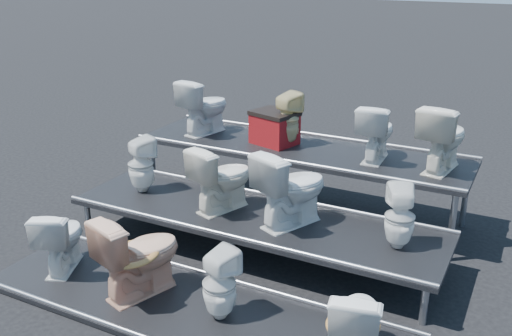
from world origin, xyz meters
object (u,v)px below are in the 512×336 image
at_px(red_crate, 274,129).
at_px(toilet_5, 222,178).
at_px(toilet_8, 204,106).
at_px(toilet_10, 376,132).
at_px(toilet_0, 61,238).
at_px(toilet_4, 141,165).
at_px(toilet_2, 220,284).
at_px(toilet_11, 443,137).
at_px(toilet_3, 357,322).
at_px(toilet_7, 400,217).
at_px(toilet_1, 139,254).
at_px(toilet_9, 287,119).
at_px(toilet_6, 292,188).

bearing_deg(red_crate, toilet_5, -75.00).
bearing_deg(toilet_5, toilet_8, -32.29).
distance_m(toilet_10, red_crate, 1.33).
distance_m(toilet_0, toilet_4, 1.36).
xyz_separation_m(toilet_2, red_crate, (-0.71, 2.60, 0.65)).
bearing_deg(toilet_11, toilet_2, 70.96).
relative_size(toilet_3, toilet_7, 1.10).
distance_m(toilet_4, toilet_8, 1.37).
bearing_deg(toilet_5, toilet_4, 19.22).
distance_m(toilet_0, toilet_7, 3.43).
distance_m(toilet_8, toilet_11, 3.13).
bearing_deg(toilet_7, toilet_5, -21.46).
bearing_deg(toilet_2, toilet_0, 18.11).
distance_m(toilet_4, toilet_7, 3.10).
bearing_deg(toilet_0, red_crate, -138.69).
height_order(toilet_5, toilet_8, toilet_8).
height_order(toilet_1, toilet_3, toilet_1).
bearing_deg(toilet_4, toilet_3, -177.89).
xyz_separation_m(toilet_5, toilet_8, (-1.03, 1.30, 0.40)).
xyz_separation_m(toilet_8, toilet_10, (2.37, 0.00, -0.03)).
distance_m(toilet_3, toilet_11, 2.73).
distance_m(toilet_2, toilet_11, 3.06).
xyz_separation_m(toilet_8, red_crate, (1.05, 0.00, -0.18)).
relative_size(toilet_5, toilet_11, 0.98).
height_order(toilet_7, toilet_10, toilet_10).
xyz_separation_m(toilet_4, toilet_7, (3.10, 0.00, -0.02)).
bearing_deg(toilet_10, toilet_11, 177.41).
xyz_separation_m(toilet_3, toilet_8, (-3.03, 2.60, 0.82)).
bearing_deg(toilet_9, toilet_7, 166.78).
bearing_deg(toilet_9, toilet_0, 85.11).
relative_size(toilet_3, toilet_10, 1.04).
height_order(toilet_9, toilet_10, toilet_9).
bearing_deg(toilet_6, toilet_7, -155.93).
height_order(toilet_9, toilet_11, toilet_11).
distance_m(toilet_0, toilet_2, 1.90).
bearing_deg(toilet_6, toilet_4, 24.07).
distance_m(toilet_5, toilet_11, 2.50).
bearing_deg(toilet_5, toilet_1, 102.42).
bearing_deg(toilet_2, toilet_10, -85.08).
distance_m(toilet_6, red_crate, 1.55).
bearing_deg(toilet_11, toilet_9, 8.72).
bearing_deg(toilet_8, toilet_0, 99.00).
bearing_deg(toilet_0, toilet_10, -158.12).
relative_size(toilet_4, toilet_7, 1.06).
relative_size(toilet_9, toilet_10, 1.01).
distance_m(toilet_0, toilet_1, 1.02).
bearing_deg(toilet_11, toilet_4, 30.71).
distance_m(toilet_3, toilet_5, 2.42).
height_order(toilet_4, toilet_11, toilet_11).
xyz_separation_m(toilet_4, toilet_5, (1.12, 0.00, 0.04)).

